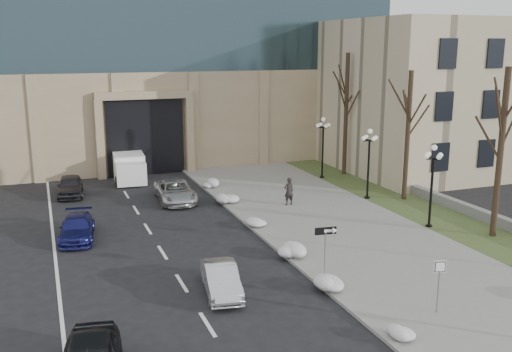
# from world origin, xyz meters

# --- Properties ---
(sidewalk) EXTENTS (9.00, 40.00, 0.12)m
(sidewalk) POSITION_xyz_m (3.50, 14.00, 0.06)
(sidewalk) COLOR gray
(sidewalk) RESTS_ON ground
(curb) EXTENTS (0.30, 40.00, 0.14)m
(curb) POSITION_xyz_m (-1.00, 14.00, 0.07)
(curb) COLOR gray
(curb) RESTS_ON ground
(grass_strip) EXTENTS (4.00, 40.00, 0.10)m
(grass_strip) POSITION_xyz_m (10.00, 14.00, 0.05)
(grass_strip) COLOR #3C4B25
(grass_strip) RESTS_ON ground
(stone_wall) EXTENTS (0.50, 30.00, 0.70)m
(stone_wall) POSITION_xyz_m (12.00, 16.00, 0.35)
(stone_wall) COLOR slate
(stone_wall) RESTS_ON ground
(classical_building) EXTENTS (22.00, 18.12, 12.00)m
(classical_building) POSITION_xyz_m (22.00, 27.98, 6.00)
(classical_building) COLOR #C6B494
(classical_building) RESTS_ON ground
(car_b) EXTENTS (1.87, 3.92, 1.24)m
(car_b) POSITION_xyz_m (-5.20, 8.42, 0.62)
(car_b) COLOR #AEAFB6
(car_b) RESTS_ON ground
(car_c) EXTENTS (2.25, 4.39, 1.22)m
(car_c) POSITION_xyz_m (-10.28, 17.62, 0.61)
(car_c) COLOR navy
(car_c) RESTS_ON ground
(car_d) EXTENTS (2.46, 4.97, 1.35)m
(car_d) POSITION_xyz_m (-3.73, 23.11, 0.68)
(car_d) COLOR #B4B4B4
(car_d) RESTS_ON ground
(car_e) EXTENTS (1.99, 4.20, 1.39)m
(car_e) POSITION_xyz_m (-10.09, 27.15, 0.69)
(car_e) COLOR #2A292E
(car_e) RESTS_ON ground
(pedestrian) EXTENTS (0.67, 0.46, 1.76)m
(pedestrian) POSITION_xyz_m (2.74, 19.34, 1.00)
(pedestrian) COLOR black
(pedestrian) RESTS_ON sidewalk
(box_truck) EXTENTS (2.66, 6.50, 2.02)m
(box_truck) POSITION_xyz_m (-5.56, 30.97, 0.98)
(box_truck) COLOR white
(box_truck) RESTS_ON ground
(one_way_sign) EXTENTS (0.99, 0.31, 2.65)m
(one_way_sign) POSITION_xyz_m (-0.74, 7.47, 2.19)
(one_way_sign) COLOR slate
(one_way_sign) RESTS_ON ground
(keep_sign) EXTENTS (0.47, 0.17, 2.21)m
(keep_sign) POSITION_xyz_m (1.86, 3.61, 1.62)
(keep_sign) COLOR slate
(keep_sign) RESTS_ON ground
(snow_clump_b) EXTENTS (1.10, 1.60, 0.36)m
(snow_clump_b) POSITION_xyz_m (-0.84, 2.71, 0.30)
(snow_clump_b) COLOR silver
(snow_clump_b) RESTS_ON sidewalk
(snow_clump_c) EXTENTS (1.10, 1.60, 0.36)m
(snow_clump_c) POSITION_xyz_m (-0.74, 7.36, 0.30)
(snow_clump_c) COLOR silver
(snow_clump_c) RESTS_ON sidewalk
(snow_clump_d) EXTENTS (1.10, 1.60, 0.36)m
(snow_clump_d) POSITION_xyz_m (-0.79, 11.34, 0.30)
(snow_clump_d) COLOR silver
(snow_clump_d) RESTS_ON sidewalk
(snow_clump_e) EXTENTS (1.10, 1.60, 0.36)m
(snow_clump_e) POSITION_xyz_m (-0.70, 15.76, 0.30)
(snow_clump_e) COLOR silver
(snow_clump_e) RESTS_ON sidewalk
(snow_clump_f) EXTENTS (1.10, 1.60, 0.36)m
(snow_clump_f) POSITION_xyz_m (-0.70, 20.92, 0.30)
(snow_clump_f) COLOR silver
(snow_clump_f) RESTS_ON sidewalk
(snow_clump_g) EXTENTS (1.10, 1.60, 0.36)m
(snow_clump_g) POSITION_xyz_m (-0.67, 25.29, 0.30)
(snow_clump_g) COLOR silver
(snow_clump_g) RESTS_ON sidewalk
(lamppost_b) EXTENTS (1.18, 1.18, 4.76)m
(lamppost_b) POSITION_xyz_m (8.30, 12.50, 3.07)
(lamppost_b) COLOR black
(lamppost_b) RESTS_ON ground
(lamppost_c) EXTENTS (1.18, 1.18, 4.76)m
(lamppost_c) POSITION_xyz_m (8.30, 19.00, 3.07)
(lamppost_c) COLOR black
(lamppost_c) RESTS_ON ground
(lamppost_d) EXTENTS (1.18, 1.18, 4.76)m
(lamppost_d) POSITION_xyz_m (8.30, 25.50, 3.07)
(lamppost_d) COLOR black
(lamppost_d) RESTS_ON ground
(tree_near) EXTENTS (3.20, 3.20, 9.00)m
(tree_near) POSITION_xyz_m (10.50, 10.00, 5.83)
(tree_near) COLOR black
(tree_near) RESTS_ON ground
(tree_mid) EXTENTS (3.20, 3.20, 8.50)m
(tree_mid) POSITION_xyz_m (10.50, 18.00, 5.50)
(tree_mid) COLOR black
(tree_mid) RESTS_ON ground
(tree_far) EXTENTS (3.20, 3.20, 9.50)m
(tree_far) POSITION_xyz_m (10.50, 26.00, 6.15)
(tree_far) COLOR black
(tree_far) RESTS_ON ground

